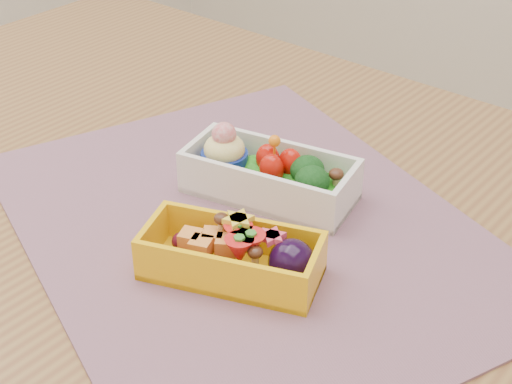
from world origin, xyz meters
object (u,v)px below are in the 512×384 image
Objects in this scene: bento_yellow at (235,255)px; table at (222,306)px; bento_white at (269,175)px; placemat at (246,226)px.

table is at bearing 120.72° from bento_yellow.
table is at bearing -106.51° from bento_white.
placemat is 2.78× the size of bento_white.
table is 2.44× the size of placemat.
bento_yellow is at bearing -76.25° from bento_white.
bento_yellow is (0.06, -0.05, 0.12)m from table.
placemat is at bearing 101.67° from bento_yellow.
bento_yellow reaches higher than table.
placemat is 0.06m from bento_white.
placemat reaches higher than table.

